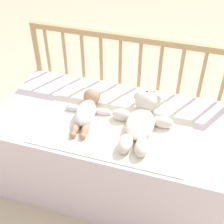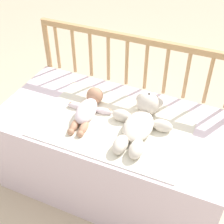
{
  "view_description": "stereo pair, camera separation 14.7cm",
  "coord_description": "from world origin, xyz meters",
  "views": [
    {
      "loc": [
        0.4,
        -1.3,
        1.72
      ],
      "look_at": [
        0.0,
        -0.01,
        0.62
      ],
      "focal_mm": 50.0,
      "sensor_mm": 36.0,
      "label": 1
    },
    {
      "loc": [
        0.54,
        -1.24,
        1.72
      ],
      "look_at": [
        0.0,
        -0.01,
        0.62
      ],
      "focal_mm": 50.0,
      "sensor_mm": 36.0,
      "label": 2
    }
  ],
  "objects": [
    {
      "name": "ground_plane",
      "position": [
        0.0,
        0.0,
        0.0
      ],
      "size": [
        12.0,
        12.0,
        0.0
      ],
      "primitive_type": "plane",
      "color": "#C6B293"
    },
    {
      "name": "crib_mattress",
      "position": [
        0.0,
        0.0,
        0.28
      ],
      "size": [
        1.34,
        0.68,
        0.56
      ],
      "color": "silver",
      "rests_on": "ground_plane"
    },
    {
      "name": "crib_rail",
      "position": [
        0.0,
        0.36,
        0.65
      ],
      "size": [
        1.34,
        0.04,
        0.91
      ],
      "color": "tan",
      "rests_on": "ground_plane"
    },
    {
      "name": "blanket",
      "position": [
        0.03,
        -0.04,
        0.56
      ],
      "size": [
        0.84,
        0.55,
        0.01
      ],
      "color": "silver",
      "rests_on": "crib_mattress"
    },
    {
      "name": "teddy_bear",
      "position": [
        0.17,
        -0.0,
        0.61
      ],
      "size": [
        0.35,
        0.47,
        0.14
      ],
      "color": "silver",
      "rests_on": "crib_mattress"
    },
    {
      "name": "baby",
      "position": [
        -0.15,
        -0.02,
        0.6
      ],
      "size": [
        0.28,
        0.38,
        0.1
      ],
      "color": "white",
      "rests_on": "crib_mattress"
    }
  ]
}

